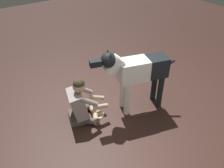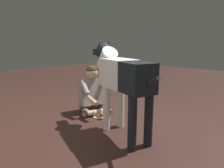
% 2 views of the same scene
% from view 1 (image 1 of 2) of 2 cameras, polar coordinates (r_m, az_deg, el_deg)
% --- Properties ---
extents(ground_plane, '(14.73, 14.73, 0.00)m').
position_cam_1_polar(ground_plane, '(4.42, -0.92, -5.21)').
color(ground_plane, '#361F1A').
extents(person_sitting_on_floor, '(0.72, 0.59, 0.83)m').
position_cam_1_polar(person_sitting_on_floor, '(3.96, -7.59, -4.76)').
color(person_sitting_on_floor, '#50483B').
rests_on(person_sitting_on_floor, ground).
extents(large_dog, '(1.47, 0.59, 1.23)m').
position_cam_1_polar(large_dog, '(3.94, 5.98, 3.09)').
color(large_dog, silver).
rests_on(large_dog, ground).
extents(hot_dog_on_plate, '(0.21, 0.21, 0.06)m').
position_cam_1_polar(hot_dog_on_plate, '(4.21, -3.42, -7.29)').
color(hot_dog_on_plate, white).
rests_on(hot_dog_on_plate, ground).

